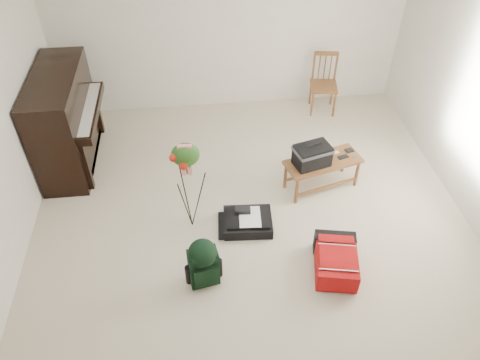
{
  "coord_description": "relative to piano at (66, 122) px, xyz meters",
  "views": [
    {
      "loc": [
        -0.54,
        -3.49,
        4.0
      ],
      "look_at": [
        -0.11,
        0.35,
        0.52
      ],
      "focal_mm": 35.0,
      "sensor_mm": 36.0,
      "label": 1
    }
  ],
  "objects": [
    {
      "name": "flower_stand",
      "position": [
        1.5,
        -1.38,
        -0.01
      ],
      "size": [
        0.4,
        0.4,
        1.21
      ],
      "rotation": [
        0.0,
        0.0,
        -0.06
      ],
      "color": "black",
      "rests_on": "floor"
    },
    {
      "name": "floor",
      "position": [
        2.19,
        -1.6,
        -0.6
      ],
      "size": [
        5.0,
        5.5,
        0.01
      ],
      "primitive_type": "cube",
      "color": "beige",
      "rests_on": "ground"
    },
    {
      "name": "red_suitcase",
      "position": [
        2.97,
        -2.13,
        -0.46
      ],
      "size": [
        0.53,
        0.7,
        0.27
      ],
      "rotation": [
        0.0,
        0.0,
        -0.2
      ],
      "color": "#AB1007",
      "rests_on": "floor"
    },
    {
      "name": "black_duffel",
      "position": [
        2.14,
        -1.47,
        -0.52
      ],
      "size": [
        0.58,
        0.47,
        0.23
      ],
      "rotation": [
        0.0,
        0.0,
        -0.07
      ],
      "color": "black",
      "rests_on": "floor"
    },
    {
      "name": "dining_chair",
      "position": [
        3.55,
        0.83,
        -0.17
      ],
      "size": [
        0.44,
        0.44,
        0.88
      ],
      "rotation": [
        0.0,
        0.0,
        -0.16
      ],
      "color": "brown",
      "rests_on": "floor"
    },
    {
      "name": "green_backpack",
      "position": [
        1.6,
        -2.18,
        -0.28
      ],
      "size": [
        0.32,
        0.3,
        0.59
      ],
      "rotation": [
        0.0,
        0.0,
        0.17
      ],
      "color": "black",
      "rests_on": "floor"
    },
    {
      "name": "piano",
      "position": [
        0.0,
        0.0,
        0.0
      ],
      "size": [
        0.71,
        1.5,
        1.25
      ],
      "color": "black",
      "rests_on": "floor"
    },
    {
      "name": "ceiling",
      "position": [
        2.19,
        -1.6,
        1.9
      ],
      "size": [
        5.0,
        5.5,
        0.01
      ],
      "primitive_type": "cube",
      "color": "white",
      "rests_on": "wall_back"
    },
    {
      "name": "bench",
      "position": [
        3.01,
        -0.9,
        -0.09
      ],
      "size": [
        0.99,
        0.61,
        0.72
      ],
      "rotation": [
        0.0,
        0.0,
        0.27
      ],
      "color": "brown",
      "rests_on": "floor"
    },
    {
      "name": "wall_back",
      "position": [
        2.19,
        1.15,
        0.65
      ],
      "size": [
        5.0,
        0.04,
        2.5
      ],
      "primitive_type": "cube",
      "color": "silver",
      "rests_on": "floor"
    }
  ]
}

